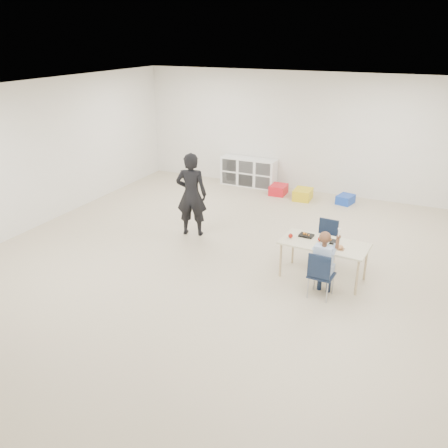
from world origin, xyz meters
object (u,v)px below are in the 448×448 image
at_px(cubby_shelf, 249,172).
at_px(adult, 191,195).
at_px(child, 323,261).
at_px(table, 323,260).
at_px(chair_near, 321,274).

xyz_separation_m(cubby_shelf, adult, (0.20, -3.33, 0.45)).
bearing_deg(adult, cubby_shelf, -102.20).
height_order(child, adult, adult).
bearing_deg(table, chair_near, -74.75).
bearing_deg(child, cubby_shelf, 127.08).
height_order(chair_near, child, child).
relative_size(table, child, 1.19).
distance_m(chair_near, child, 0.21).
bearing_deg(cubby_shelf, table, -54.25).
distance_m(child, adult, 3.08).
xyz_separation_m(chair_near, cubby_shelf, (-3.01, 4.58, -0.01)).
height_order(table, chair_near, chair_near).
xyz_separation_m(chair_near, adult, (-2.81, 1.25, 0.43)).
bearing_deg(chair_near, child, 93.78).
bearing_deg(child, adult, 159.84).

